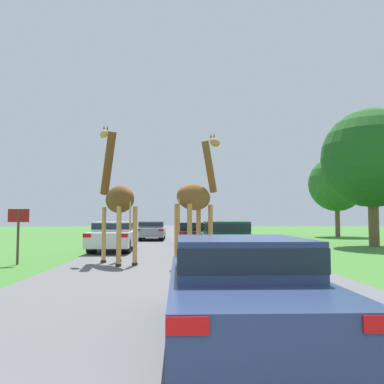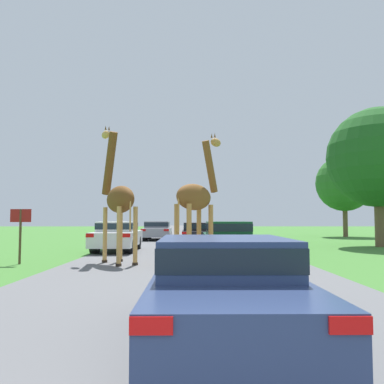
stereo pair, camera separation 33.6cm
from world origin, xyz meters
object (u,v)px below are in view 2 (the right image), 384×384
Objects in this scene: giraffe_near_road at (196,199)px; car_queue_left at (157,230)px; car_lead_maroon at (224,283)px; car_verge_right at (117,235)px; sign_post at (20,226)px; car_queue_right at (197,232)px; tree_centre_back at (344,183)px; tree_left_edge at (378,158)px; car_far_ahead at (228,237)px; giraffe_companion at (118,197)px.

car_queue_left is at bearing 134.59° from giraffe_near_road.
car_verge_right is (-3.80, 14.04, 0.04)m from car_lead_maroon.
car_queue_right is at bearing 59.82° from sign_post.
car_verge_right is at bearing -137.99° from tree_centre_back.
giraffe_near_road is at bearing -121.92° from tree_centre_back.
tree_left_edge reaches higher than car_queue_left.
tree_centre_back is at bearing 56.41° from car_far_ahead.
tree_left_edge reaches higher than car_far_ahead.
car_lead_maroon and car_queue_right have the same top height.
giraffe_near_road is at bearing -4.34° from sign_post.
giraffe_companion is 1.11× the size of car_lead_maroon.
car_lead_maroon is at bearing -52.90° from giraffe_near_road.
tree_left_edge is (12.72, -7.49, 4.16)m from car_queue_left.
tree_centre_back is (11.64, 17.53, 3.76)m from car_far_ahead.
car_far_ahead is 7.88m from sign_post.
giraffe_near_road is 1.01× the size of car_lead_maroon.
car_verge_right is 5.96m from sign_post.
giraffe_companion is 15.45m from tree_left_edge.
giraffe_near_road is 2.46× the size of sign_post.
car_queue_left is 10.40m from car_verge_right.
car_verge_right is at bearing 157.27° from giraffe_near_road.
giraffe_near_road is 6.02m from sign_post.
tree_left_edge is at bearing 27.21° from sign_post.
giraffe_companion is at bearing -127.83° from tree_centre_back.
car_queue_left is at bearing 106.73° from car_far_ahead.
car_queue_left is 1.06× the size of car_verge_right.
car_queue_right is 16.51m from tree_centre_back.
car_lead_maroon is at bearing -74.87° from car_verge_right.
giraffe_companion is at bearing -90.66° from car_queue_left.
giraffe_companion is 1.11× the size of car_far_ahead.
giraffe_companion is 9.39m from car_lead_maroon.
car_queue_right is at bearing 98.11° from car_far_ahead.
tree_centre_back is at bearing 42.01° from car_verge_right.
car_queue_right is at bearing 43.07° from giraffe_companion.
car_queue_right is 11.04m from tree_left_edge.
car_lead_maroon is at bearing -54.50° from sign_post.
sign_post reaches higher than car_lead_maroon.
car_verge_right reaches higher than car_queue_right.
tree_centre_back reaches higher than sign_post.
car_queue_left is at bearing -163.38° from tree_centre_back.
sign_post is at bearing -152.79° from tree_left_edge.
car_lead_maroon is 0.94× the size of car_queue_left.
car_verge_right is at bearing 66.89° from sign_post.
giraffe_companion is 0.65× the size of tree_left_edge.
giraffe_near_road reaches higher than car_lead_maroon.
car_lead_maroon is 20.08m from tree_left_edge.
tree_centre_back is (15.70, 20.22, 2.24)m from giraffe_companion.
car_far_ahead is at bearing -73.27° from car_queue_left.
car_far_ahead is 0.65× the size of tree_centre_back.
giraffe_near_road reaches higher than car_far_ahead.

